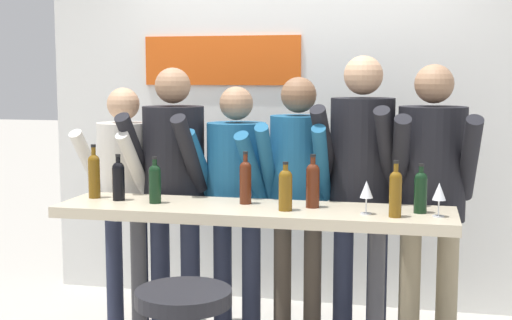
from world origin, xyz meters
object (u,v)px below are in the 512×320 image
(person_left, at_px, (173,173))
(person_center_left, at_px, (236,185))
(wine_bottle_2, at_px, (118,179))
(tasting_table, at_px, (253,237))
(wine_glass_0, at_px, (439,193))
(wine_bottle_0, at_px, (245,180))
(person_center, at_px, (298,181))
(wine_bottle_5, at_px, (155,182))
(wine_bottle_7, at_px, (285,188))
(person_right, at_px, (431,179))
(person_center_right, at_px, (361,170))
(person_far_left, at_px, (124,182))
(wine_bottle_6, at_px, (421,190))
(wine_bottle_4, at_px, (94,174))
(wine_bottle_1, at_px, (395,192))
(wine_glass_1, at_px, (366,191))
(wine_bottle_3, at_px, (313,183))

(person_left, height_order, person_center_left, person_left)
(wine_bottle_2, bearing_deg, tasting_table, -1.71)
(wine_bottle_2, height_order, wine_glass_0, wine_bottle_2)
(wine_bottle_0, bearing_deg, person_center, 62.68)
(person_center, xyz_separation_m, wine_bottle_0, (-0.22, -0.44, 0.06))
(person_left, xyz_separation_m, wine_bottle_5, (0.07, -0.51, 0.02))
(person_center, relative_size, wine_bottle_7, 6.38)
(person_left, height_order, person_right, person_right)
(person_center_right, xyz_separation_m, wine_bottle_5, (-1.11, -0.55, -0.03))
(person_center, height_order, person_center_right, person_center_right)
(person_far_left, relative_size, person_center_right, 0.89)
(person_center_left, xyz_separation_m, person_center, (0.40, -0.02, 0.05))
(person_left, relative_size, wine_glass_0, 9.80)
(wine_bottle_6, height_order, wine_bottle_7, wine_bottle_7)
(person_center_right, xyz_separation_m, wine_bottle_6, (0.35, -0.51, -0.03))
(wine_bottle_6, bearing_deg, wine_bottle_4, 178.66)
(person_center_right, xyz_separation_m, wine_bottle_7, (-0.35, -0.61, -0.03))
(person_left, xyz_separation_m, person_center, (0.80, 0.02, -0.03))
(person_right, distance_m, wine_bottle_1, 0.65)
(wine_glass_0, bearing_deg, wine_bottle_4, 176.30)
(wine_bottle_2, distance_m, wine_glass_0, 1.79)
(person_far_left, relative_size, person_center_left, 0.99)
(person_far_left, bearing_deg, wine_glass_1, -11.88)
(person_center_left, relative_size, wine_bottle_2, 6.03)
(wine_bottle_2, height_order, wine_bottle_5, wine_bottle_2)
(person_right, relative_size, wine_bottle_0, 5.91)
(wine_bottle_7, bearing_deg, person_right, 36.49)
(person_center, relative_size, wine_bottle_5, 6.36)
(wine_bottle_1, bearing_deg, wine_bottle_0, 166.77)
(wine_bottle_2, height_order, wine_bottle_3, wine_bottle_3)
(wine_bottle_4, bearing_deg, person_right, 12.56)
(person_right, height_order, wine_bottle_5, person_right)
(wine_bottle_7, bearing_deg, wine_bottle_5, 175.97)
(wine_bottle_3, bearing_deg, wine_bottle_4, 179.24)
(wine_bottle_5, height_order, wine_bottle_6, wine_bottle_5)
(wine_bottle_6, distance_m, wine_bottle_7, 0.71)
(wine_bottle_3, height_order, wine_bottle_6, wine_bottle_3)
(wine_bottle_2, relative_size, wine_glass_1, 1.52)
(person_left, relative_size, wine_bottle_4, 5.47)
(person_left, height_order, wine_bottle_5, person_left)
(wine_bottle_3, distance_m, wine_bottle_4, 1.30)
(person_left, distance_m, person_center_left, 0.41)
(person_right, bearing_deg, wine_glass_0, -91.23)
(wine_bottle_0, xyz_separation_m, wine_bottle_7, (0.26, -0.15, -0.01))
(person_left, bearing_deg, person_center, 7.58)
(person_center, bearing_deg, wine_bottle_0, -117.50)
(person_center, xyz_separation_m, wine_bottle_3, (0.16, -0.46, 0.06))
(person_right, distance_m, wine_glass_0, 0.56)
(person_center_right, relative_size, wine_bottle_7, 6.86)
(person_far_left, relative_size, wine_glass_1, 9.09)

